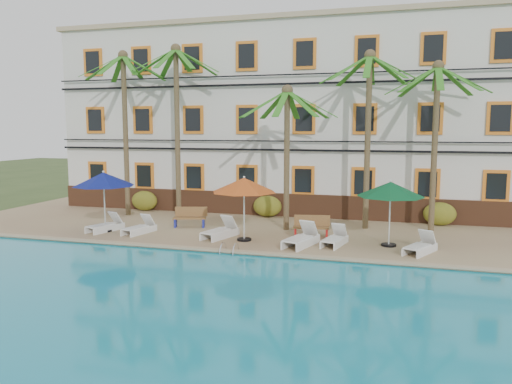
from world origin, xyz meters
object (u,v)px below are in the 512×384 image
(lounger_f, at_px, (420,246))
(bench_left, at_px, (190,217))
(lounger_b, at_px, (140,227))
(lounger_a, at_px, (106,225))
(palm_b, at_px, (177,108))
(palm_c, at_px, (287,136))
(bench_right, at_px, (311,226))
(palm_d, at_px, (368,115))
(palm_e, at_px, (436,122))
(lounger_e, at_px, (335,239))
(umbrella_red, at_px, (244,185))
(lounger_d, at_px, (301,238))
(umbrella_green, at_px, (391,190))
(pool_ladder, at_px, (229,252))
(umbrella_blue, at_px, (104,180))
(palm_a, at_px, (125,111))
(lounger_c, at_px, (220,231))

(lounger_f, distance_m, bench_left, 10.34)
(lounger_b, bearing_deg, lounger_a, -179.95)
(palm_b, distance_m, palm_c, 6.31)
(bench_right, bearing_deg, palm_d, 51.31)
(palm_e, bearing_deg, palm_b, -179.66)
(lounger_e, xyz_separation_m, bench_right, (-1.14, 1.16, 0.21))
(lounger_e, relative_size, bench_left, 1.14)
(bench_right, bearing_deg, umbrella_red, -152.03)
(lounger_d, height_order, lounger_f, lounger_d)
(umbrella_green, distance_m, lounger_d, 3.90)
(umbrella_red, xyz_separation_m, pool_ladder, (0.06, -2.03, -2.26))
(lounger_b, height_order, pool_ladder, lounger_b)
(lounger_d, bearing_deg, lounger_e, 20.40)
(palm_c, bearing_deg, lounger_b, -157.27)
(umbrella_blue, bearing_deg, palm_b, 67.98)
(palm_a, distance_m, bench_right, 11.75)
(lounger_a, bearing_deg, palm_a, 107.25)
(palm_b, height_order, lounger_b, palm_b)
(palm_a, bearing_deg, umbrella_green, -14.69)
(palm_a, xyz_separation_m, bench_right, (10.27, -2.81, -4.96))
(palm_c, relative_size, bench_left, 4.09)
(palm_d, distance_m, umbrella_green, 4.54)
(umbrella_red, distance_m, bench_right, 3.37)
(palm_b, relative_size, lounger_a, 4.72)
(palm_b, xyz_separation_m, bench_right, (7.33, -2.80, -5.07))
(umbrella_red, bearing_deg, palm_e, 29.48)
(lounger_a, bearing_deg, palm_e, 16.49)
(lounger_d, xyz_separation_m, bench_right, (0.10, 1.62, 0.17))
(pool_ladder, bearing_deg, umbrella_green, 25.28)
(pool_ladder, bearing_deg, umbrella_red, 91.69)
(palm_b, distance_m, pool_ladder, 9.61)
(lounger_a, xyz_separation_m, pool_ladder, (6.55, -2.12, -0.27))
(lounger_c, bearing_deg, bench_left, 141.00)
(lounger_c, xyz_separation_m, lounger_f, (7.96, -0.45, -0.02))
(palm_d, height_order, lounger_e, palm_d)
(umbrella_green, relative_size, lounger_a, 1.41)
(palm_a, height_order, palm_b, palm_b)
(lounger_a, xyz_separation_m, lounger_b, (1.68, 0.00, -0.01))
(umbrella_blue, bearing_deg, umbrella_red, -0.23)
(bench_right, bearing_deg, lounger_a, -172.08)
(palm_b, relative_size, palm_c, 1.35)
(palm_a, xyz_separation_m, lounger_f, (14.59, -4.35, -5.16))
(palm_d, bearing_deg, lounger_e, -103.92)
(lounger_b, bearing_deg, lounger_f, -1.42)
(umbrella_blue, relative_size, lounger_f, 1.50)
(umbrella_red, xyz_separation_m, bench_right, (2.52, 1.34, -1.79))
(palm_e, relative_size, bench_left, 4.74)
(umbrella_blue, relative_size, umbrella_green, 1.05)
(lounger_c, xyz_separation_m, pool_ladder, (1.18, -2.28, -0.29))
(palm_e, bearing_deg, umbrella_blue, -163.26)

